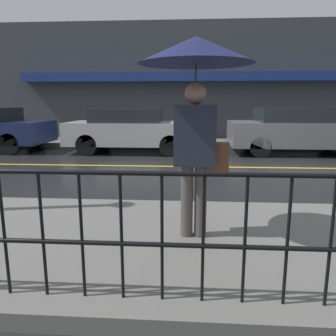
{
  "coord_description": "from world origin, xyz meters",
  "views": [
    {
      "loc": [
        -1.56,
        -8.12,
        1.57
      ],
      "look_at": [
        -2.0,
        -1.72,
        0.3
      ],
      "focal_mm": 35.0,
      "sensor_mm": 36.0,
      "label": 1
    }
  ],
  "objects": [
    {
      "name": "lane_marking",
      "position": [
        0.0,
        0.0,
        0.0
      ],
      "size": [
        25.2,
        0.12,
        0.01
      ],
      "color": "gold",
      "rests_on": "ground_plane"
    },
    {
      "name": "car_grey",
      "position": [
        1.77,
        2.4,
        0.75
      ],
      "size": [
        4.23,
        1.83,
        1.45
      ],
      "color": "slate",
      "rests_on": "ground_plane"
    },
    {
      "name": "building_storefront",
      "position": [
        0.0,
        5.71,
        2.42
      ],
      "size": [
        28.0,
        0.85,
        4.8
      ],
      "color": "#383D42",
      "rests_on": "ground_plane"
    },
    {
      "name": "ground_plane",
      "position": [
        0.0,
        0.0,
        0.0
      ],
      "size": [
        80.0,
        80.0,
        0.0
      ],
      "primitive_type": "plane",
      "color": "#262628"
    },
    {
      "name": "car_silver",
      "position": [
        -3.46,
        2.4,
        0.73
      ],
      "size": [
        4.1,
        1.87,
        1.39
      ],
      "color": "#B2B5BA",
      "rests_on": "ground_plane"
    },
    {
      "name": "sidewalk_far",
      "position": [
        0.0,
        4.52,
        0.07
      ],
      "size": [
        28.0,
        2.14,
        0.15
      ],
      "color": "slate",
      "rests_on": "ground_plane"
    },
    {
      "name": "pedestrian",
      "position": [
        -1.51,
        -4.73,
        1.85
      ],
      "size": [
        1.16,
        1.16,
        2.07
      ],
      "color": "#4C4742",
      "rests_on": "sidewalk_near"
    }
  ]
}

